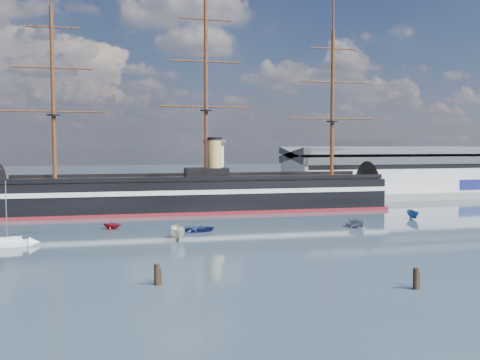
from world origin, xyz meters
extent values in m
plane|color=#1D2E42|center=(0.00, 40.00, 0.00)|extent=(600.00, 600.00, 0.00)
cube|color=slate|center=(10.00, 76.00, 0.00)|extent=(180.00, 18.00, 2.00)
cube|color=#B7BABC|center=(58.00, 80.00, 7.00)|extent=(62.00, 20.00, 10.00)
cube|color=#3F4247|center=(58.00, 80.00, 12.60)|extent=(63.00, 21.00, 2.00)
cube|color=silver|center=(3.00, 73.00, 9.00)|extent=(4.00, 4.00, 14.00)
cube|color=#3F4247|center=(3.00, 73.00, 16.50)|extent=(5.00, 5.00, 1.00)
cube|color=black|center=(-3.69, 60.00, 4.00)|extent=(88.40, 18.38, 7.00)
cube|color=silver|center=(-3.69, 60.00, 5.20)|extent=(90.41, 18.67, 1.00)
cube|color=maroon|center=(-3.69, 60.00, 0.35)|extent=(90.41, 18.63, 0.90)
cone|color=black|center=(42.81, 60.00, 3.70)|extent=(11.42, 15.97, 15.68)
cube|color=brown|center=(-3.69, 60.00, 7.60)|extent=(88.37, 17.10, 0.40)
cube|color=black|center=(-1.69, 60.00, 9.00)|extent=(10.16, 6.27, 2.50)
cylinder|color=tan|center=(0.31, 60.00, 12.50)|extent=(3.20, 3.20, 9.00)
cylinder|color=#381E0F|center=(-35.69, 60.00, 26.80)|extent=(0.90, 0.90, 38.00)
cylinder|color=#381E0F|center=(-1.69, 60.00, 28.80)|extent=(0.90, 0.90, 42.00)
cylinder|color=#381E0F|center=(30.31, 60.00, 25.80)|extent=(0.90, 0.90, 36.00)
cube|color=white|center=(-39.44, 24.29, 0.43)|extent=(6.59, 2.58, 0.86)
cube|color=white|center=(-39.44, 24.29, 1.11)|extent=(3.56, 1.74, 0.69)
cylinder|color=#B2B2B7|center=(-39.87, 24.29, 5.57)|extent=(0.14, 0.14, 9.42)
imported|color=beige|center=(-13.33, 23.36, 0.00)|extent=(7.35, 3.07, 2.88)
imported|color=navy|center=(-8.63, 30.87, 0.00)|extent=(1.97, 3.90, 1.75)
imported|color=slate|center=(21.49, 28.06, 0.00)|extent=(5.37, 3.04, 2.03)
imported|color=maroon|center=(-23.84, 37.64, 0.00)|extent=(4.80, 6.33, 2.13)
imported|color=white|center=(22.11, 29.37, 0.00)|extent=(1.67, 2.81, 1.23)
imported|color=navy|center=(38.39, 35.86, 0.00)|extent=(6.15, 3.44, 2.32)
cylinder|color=black|center=(-19.40, -4.21, 0.00)|extent=(0.64, 0.64, 3.11)
cylinder|color=black|center=(8.03, -13.00, 0.00)|extent=(0.64, 0.64, 3.07)
camera|label=1|loc=(-24.88, -64.27, 16.02)|focal=40.00mm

